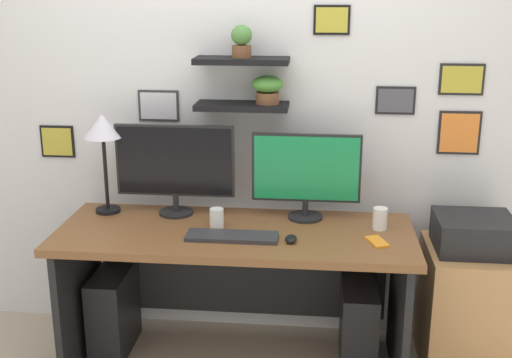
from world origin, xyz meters
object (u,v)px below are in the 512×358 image
computer_tower_right (358,325)px  desk (237,264)px  drawer_cabinet (466,307)px  printer (474,233)px  computer_tower_left (114,311)px  monitor_right (306,173)px  monitor_left (175,165)px  water_cup (380,219)px  computer_mouse (291,239)px  desk_lamp (103,133)px  pen_cup (217,218)px  keyboard (233,236)px  cell_phone (377,242)px

computer_tower_right → desk: bearing=-179.1°
drawer_cabinet → printer: (0.00, 0.00, 0.41)m
desk → computer_tower_left: (-0.68, 0.03, -0.32)m
monitor_right → printer: 0.89m
monitor_left → water_cup: 1.08m
computer_mouse → computer_tower_left: 1.12m
desk → desk_lamp: desk_lamp is taller
drawer_cabinet → computer_tower_right: (-0.55, -0.07, -0.10)m
monitor_right → computer_tower_right: bearing=-27.4°
computer_tower_right → monitor_right: bearing=152.6°
monitor_left → pen_cup: monitor_left is taller
printer → water_cup: bearing=-174.6°
drawer_cabinet → computer_tower_right: drawer_cabinet is taller
keyboard → computer_tower_right: keyboard is taller
cell_phone → printer: printer is taller
computer_mouse → computer_tower_right: size_ratio=0.20×
desk_lamp → pen_cup: bearing=-15.9°
keyboard → drawer_cabinet: bearing=11.6°
desk → monitor_left: (-0.34, 0.16, 0.47)m
water_cup → drawer_cabinet: 0.68m
monitor_left → keyboard: (0.34, -0.32, -0.26)m
computer_mouse → computer_tower_right: 0.67m
water_cup → monitor_right: bearing=161.2°
water_cup → computer_tower_right: size_ratio=0.25×
computer_tower_right → printer: bearing=7.1°
water_cup → desk: bearing=-177.3°
printer → pen_cup: bearing=-175.3°
monitor_right → cell_phone: monitor_right is taller
desk → computer_mouse: 0.40m
monitor_right → desk_lamp: bearing=-179.3°
monitor_left → cell_phone: size_ratio=4.44×
monitor_right → desk_lamp: size_ratio=1.05×
computer_tower_left → printer: bearing=1.6°
cell_phone → water_cup: (0.03, 0.18, 0.05)m
cell_phone → drawer_cabinet: bearing=4.4°
desk → water_cup: 0.76m
printer → computer_tower_left: bearing=-178.4°
desk → computer_tower_right: (0.63, 0.01, -0.32)m
monitor_left → desk_lamp: (-0.37, -0.01, 0.16)m
computer_mouse → desk_lamp: 1.13m
pen_cup → computer_tower_right: size_ratio=0.22×
desk_lamp → desk: bearing=-11.7°
monitor_right → pen_cup: (-0.44, -0.19, -0.19)m
cell_phone → computer_tower_left: cell_phone is taller
monitor_left → computer_tower_right: 1.26m
computer_mouse → cell_phone: 0.41m
monitor_left → keyboard: size_ratio=1.41×
water_cup → computer_tower_right: water_cup is taller
desk_lamp → computer_mouse: bearing=-18.2°
desk_lamp → cell_phone: (1.40, -0.30, -0.43)m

